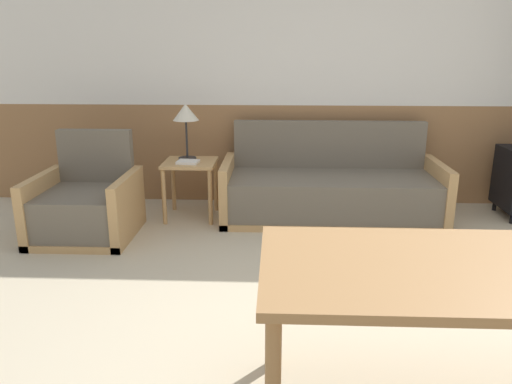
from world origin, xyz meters
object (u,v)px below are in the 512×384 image
at_px(table_lamp, 186,115).
at_px(dining_table, 487,281).
at_px(couch, 331,191).
at_px(armchair, 86,207).
at_px(side_table, 190,172).

relative_size(table_lamp, dining_table, 0.29).
distance_m(couch, armchair, 2.28).
xyz_separation_m(armchair, dining_table, (2.56, -2.19, 0.42)).
bearing_deg(armchair, table_lamp, 35.42).
bearing_deg(armchair, couch, 12.27).
relative_size(couch, side_table, 3.73).
height_order(side_table, table_lamp, table_lamp).
height_order(couch, table_lamp, table_lamp).
distance_m(couch, dining_table, 2.83).
bearing_deg(side_table, couch, 2.04).
bearing_deg(table_lamp, couch, -1.55).
distance_m(couch, table_lamp, 1.58).
bearing_deg(dining_table, armchair, 139.41).
xyz_separation_m(table_lamp, dining_table, (1.76, -2.82, -0.31)).
height_order(side_table, dining_table, dining_table).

